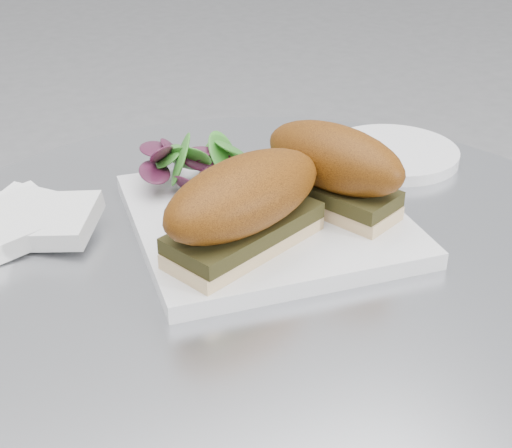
{
  "coord_description": "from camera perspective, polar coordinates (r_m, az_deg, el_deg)",
  "views": [
    {
      "loc": [
        -0.24,
        -0.46,
        1.06
      ],
      "look_at": [
        -0.01,
        0.01,
        0.77
      ],
      "focal_mm": 50.0,
      "sensor_mm": 36.0,
      "label": 1
    }
  ],
  "objects": [
    {
      "name": "saucer",
      "position": [
        0.82,
        10.86,
        5.58
      ],
      "size": [
        0.15,
        0.15,
        0.01
      ],
      "primitive_type": "cylinder",
      "color": "silver",
      "rests_on": "table"
    },
    {
      "name": "sandwich_left",
      "position": [
        0.59,
        -0.93,
        1.62
      ],
      "size": [
        0.18,
        0.13,
        0.08
      ],
      "rotation": [
        0.0,
        0.0,
        0.37
      ],
      "color": "beige",
      "rests_on": "plate"
    },
    {
      "name": "plate",
      "position": [
        0.67,
        0.82,
        0.45
      ],
      "size": [
        0.27,
        0.27,
        0.02
      ],
      "primitive_type": "cube",
      "rotation": [
        0.0,
        0.0,
        -0.13
      ],
      "color": "silver",
      "rests_on": "table"
    },
    {
      "name": "salad",
      "position": [
        0.7,
        -4.77,
        4.71
      ],
      "size": [
        0.11,
        0.11,
        0.05
      ],
      "primitive_type": null,
      "color": "#3B862C",
      "rests_on": "plate"
    },
    {
      "name": "sandwich_right",
      "position": [
        0.65,
        6.23,
        4.59
      ],
      "size": [
        0.11,
        0.16,
        0.08
      ],
      "rotation": [
        0.0,
        0.0,
        -1.19
      ],
      "color": "beige",
      "rests_on": "plate"
    },
    {
      "name": "napkin",
      "position": [
        0.68,
        -17.47,
        -0.24
      ],
      "size": [
        0.13,
        0.13,
        0.02
      ],
      "primitive_type": null,
      "rotation": [
        0.0,
        0.0,
        -0.07
      ],
      "color": "white",
      "rests_on": "table"
    }
  ]
}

